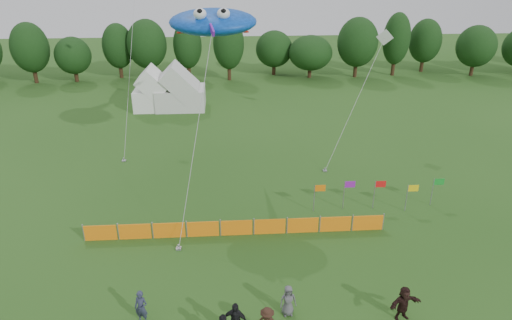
{
  "coord_description": "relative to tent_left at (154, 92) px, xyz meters",
  "views": [
    {
      "loc": [
        -1.55,
        -16.56,
        15.41
      ],
      "look_at": [
        0.0,
        6.0,
        5.2
      ],
      "focal_mm": 32.0,
      "sensor_mm": 36.0,
      "label": 1
    }
  ],
  "objects": [
    {
      "name": "small_kite_dark",
      "position": [
        -0.24,
        -7.5,
        7.0
      ],
      "size": [
        1.34,
        11.24,
        15.07
      ],
      "color": "black",
      "rests_on": "ground"
    },
    {
      "name": "tent_right",
      "position": [
        2.89,
        -0.13,
        0.04
      ],
      "size": [
        5.28,
        4.22,
        3.73
      ],
      "color": "silver",
      "rests_on": "ground"
    },
    {
      "name": "ground",
      "position": [
        9.32,
        -32.12,
        -1.84
      ],
      "size": [
        160.0,
        160.0,
        0.0
      ],
      "primitive_type": "plane",
      "color": "#234C16",
      "rests_on": "ground"
    },
    {
      "name": "flag_row",
      "position": [
        17.48,
        -23.0,
        -0.5
      ],
      "size": [
        8.73,
        0.72,
        2.02
      ],
      "color": "gray",
      "rests_on": "ground"
    },
    {
      "name": "stingray_kite",
      "position": [
        7.1,
        -18.21,
        9.66
      ],
      "size": [
        6.67,
        15.84,
        12.55
      ],
      "color": "blue",
      "rests_on": "ground"
    },
    {
      "name": "treeline",
      "position": [
        10.93,
        12.81,
        2.35
      ],
      "size": [
        104.57,
        8.78,
        8.36
      ],
      "color": "#382314",
      "rests_on": "ground"
    },
    {
      "name": "spectator_e",
      "position": [
        10.39,
        -32.28,
        -1.04
      ],
      "size": [
        0.82,
        0.57,
        1.59
      ],
      "primitive_type": "imported",
      "rotation": [
        0.0,
        0.0,
        0.09
      ],
      "color": "#525156",
      "rests_on": "ground"
    },
    {
      "name": "small_kite_white",
      "position": [
        20.02,
        -11.55,
        5.03
      ],
      "size": [
        7.0,
        7.63,
        9.69
      ],
      "color": "silver",
      "rests_on": "ground"
    },
    {
      "name": "spectator_f",
      "position": [
        15.61,
        -32.92,
        -0.96
      ],
      "size": [
        1.71,
        0.95,
        1.76
      ],
      "primitive_type": "imported",
      "rotation": [
        0.0,
        0.0,
        0.28
      ],
      "color": "black",
      "rests_on": "ground"
    },
    {
      "name": "tent_left",
      "position": [
        0.0,
        0.0,
        0.0
      ],
      "size": [
        4.12,
        4.12,
        3.64
      ],
      "color": "white",
      "rests_on": "ground"
    },
    {
      "name": "spectator_a",
      "position": [
        3.69,
        -32.35,
        -0.98
      ],
      "size": [
        0.72,
        0.59,
        1.72
      ],
      "primitive_type": "imported",
      "rotation": [
        0.0,
        0.0,
        -0.31
      ],
      "color": "#2B2F48",
      "rests_on": "ground"
    },
    {
      "name": "barrier_fence",
      "position": [
        8.19,
        -25.49,
        -1.34
      ],
      "size": [
        17.9,
        0.06,
        1.0
      ],
      "color": "orange",
      "rests_on": "ground"
    }
  ]
}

